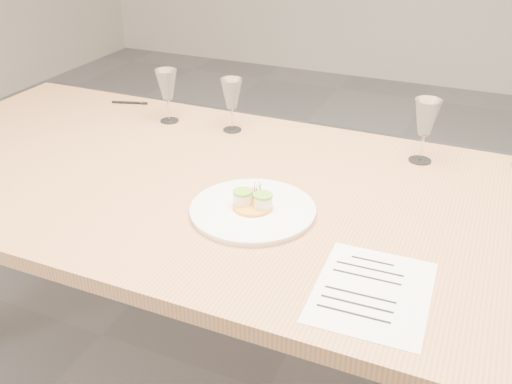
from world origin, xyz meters
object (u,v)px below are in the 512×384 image
at_px(recipe_sheet, 372,291).
at_px(wine_glass_0, 167,86).
at_px(wine_glass_2, 426,119).
at_px(dining_table, 270,213).
at_px(ballpoint_pen, 130,103).
at_px(dinner_plate, 253,209).
at_px(wine_glass_1, 232,95).

relative_size(recipe_sheet, wine_glass_0, 1.63).
xyz_separation_m(recipe_sheet, wine_glass_2, (-0.01, 0.66, 0.13)).
xyz_separation_m(dining_table, ballpoint_pen, (-0.74, 0.42, 0.07)).
distance_m(dining_table, recipe_sheet, 0.47).
height_order(wine_glass_0, wine_glass_2, wine_glass_2).
bearing_deg(dinner_plate, ballpoint_pen, 143.69).
relative_size(wine_glass_0, wine_glass_1, 1.03).
distance_m(ballpoint_pen, wine_glass_0, 0.27).
height_order(ballpoint_pen, wine_glass_2, wine_glass_2).
bearing_deg(dinner_plate, wine_glass_1, 121.08).
height_order(dining_table, recipe_sheet, recipe_sheet).
xyz_separation_m(dining_table, recipe_sheet, (0.35, -0.31, 0.07)).
relative_size(ballpoint_pen, wine_glass_1, 0.75).
height_order(dining_table, wine_glass_1, wine_glass_1).
bearing_deg(ballpoint_pen, wine_glass_2, -20.75).
bearing_deg(wine_glass_0, wine_glass_1, 2.95).
bearing_deg(ballpoint_pen, wine_glass_1, -26.79).
bearing_deg(dining_table, dinner_plate, -88.41).
distance_m(dining_table, wine_glass_2, 0.53).
height_order(ballpoint_pen, wine_glass_1, wine_glass_1).
xyz_separation_m(ballpoint_pen, wine_glass_0, (0.23, -0.09, 0.12)).
bearing_deg(recipe_sheet, wine_glass_2, 89.31).
height_order(recipe_sheet, wine_glass_0, wine_glass_0).
distance_m(recipe_sheet, wine_glass_1, 0.91).
xyz_separation_m(dinner_plate, wine_glass_2, (0.33, 0.47, 0.12)).
height_order(dining_table, wine_glass_2, wine_glass_2).
distance_m(dinner_plate, wine_glass_0, 0.69).
distance_m(wine_glass_0, wine_glass_2, 0.84).
relative_size(dinner_plate, wine_glass_0, 1.73).
bearing_deg(ballpoint_pen, recipe_sheet, -50.93).
distance_m(dining_table, wine_glass_1, 0.48).
relative_size(dinner_plate, wine_glass_1, 1.78).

